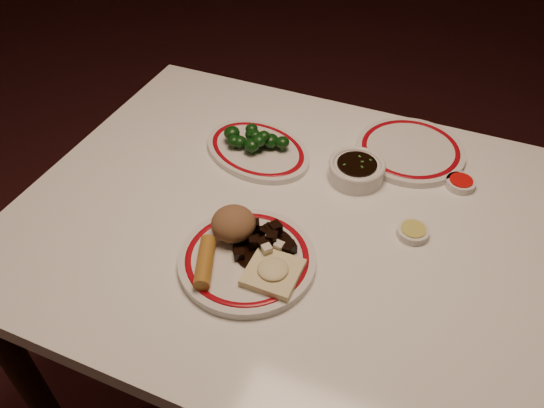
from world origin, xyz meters
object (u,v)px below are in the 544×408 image
Objects in this scene: main_plate at (247,259)px; fried_wonton at (273,272)px; spring_roll at (205,262)px; broccoli_plate at (258,150)px; dining_table at (306,249)px; rice_mound at (233,224)px; soy_bowl at (356,171)px; broccoli_pile at (255,139)px; stirfry_heap at (267,242)px.

fried_wonton reaches higher than main_plate.
main_plate is 0.08m from spring_roll.
dining_table is at bearing -41.28° from broccoli_plate.
dining_table is 3.66× the size of main_plate.
fried_wonton is at bearing -7.06° from spring_roll.
main_plate is at bearing -41.31° from rice_mound.
rice_mound is 0.91× the size of fried_wonton.
soy_bowl is (0.12, 0.32, 0.01)m from main_plate.
broccoli_plate is 0.24m from soy_bowl.
broccoli_plate is at bearing 118.31° from fried_wonton.
broccoli_pile reaches higher than dining_table.
dining_table is 13.88× the size of rice_mound.
stirfry_heap is at bearing 26.47° from spring_roll.
stirfry_heap is 0.30m from soy_bowl.
fried_wonton is (0.11, -0.06, -0.02)m from rice_mound.
stirfry_heap reaches higher than main_plate.
dining_table is 10.84× the size of spring_roll.
broccoli_plate is (-0.07, 0.28, -0.04)m from rice_mound.
broccoli_plate is at bearing 138.72° from dining_table.
dining_table is 0.27m from broccoli_plate.
rice_mound reaches higher than dining_table.
main_plate is 0.34m from soy_bowl.
dining_table is 0.20m from main_plate.
broccoli_plate is at bearing -179.39° from soy_bowl.
broccoli_plate is at bearing 117.38° from stirfry_heap.
main_plate is 3.46× the size of fried_wonton.
dining_table is at bearing 37.63° from spring_roll.
spring_roll is 0.71× the size of broccoli_pile.
stirfry_heap is at bearing -109.82° from dining_table.
fried_wonton is at bearing -61.08° from broccoli_pile.
dining_table is at bearing 70.18° from stirfry_heap.
broccoli_pile is at bearing 139.38° from dining_table.
dining_table is 0.17m from stirfry_heap.
stirfry_heap is at bearing -61.85° from broccoli_pile.
dining_table is 7.68× the size of broccoli_pile.
stirfry_heap is at bearing 122.36° from fried_wonton.
rice_mound is at bearing -120.59° from soy_bowl.
rice_mound is 0.07m from stirfry_heap.
rice_mound reaches higher than broccoli_plate.
main_plate is at bearing -121.54° from stirfry_heap.
stirfry_heap reaches higher than fried_wonton.
fried_wonton is 0.39m from broccoli_pile.
spring_roll is 0.34× the size of broccoli_plate.
rice_mound reaches higher than soy_bowl.
spring_roll is at bearing -165.75° from fried_wonton.
soy_bowl is (0.24, 0.00, -0.02)m from broccoli_pile.
stirfry_heap reaches higher than broccoli_plate.
main_plate is 0.34m from broccoli_pile.
stirfry_heap is at bearing -62.62° from broccoli_plate.
soy_bowl is (0.18, 0.37, -0.01)m from spring_roll.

